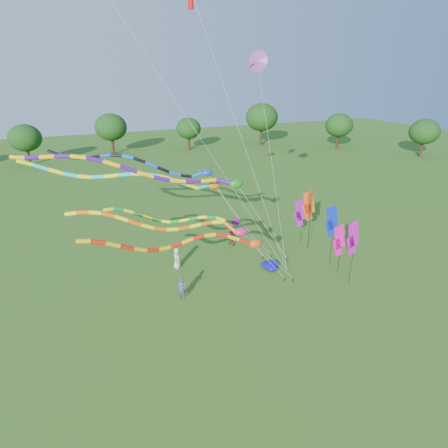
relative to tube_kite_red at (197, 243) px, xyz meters
name	(u,v)px	position (x,y,z in m)	size (l,w,h in m)	color
ground	(287,312)	(4.60, -3.47, -4.12)	(160.00, 160.00, 0.00)	#265C18
tree_ring	(255,200)	(5.52, 2.80, 1.16)	(114.46, 120.04, 9.40)	#382314
tube_kite_red	(197,243)	(0.00, 0.00, 0.00)	(13.50, 1.24, 6.17)	black
tube_kite_orange	(180,225)	(-0.40, 2.11, 0.46)	(13.38, 4.46, 6.47)	black
tube_kite_purple	(151,172)	(-1.22, 5.96, 3.16)	(17.99, 7.54, 9.39)	black
tube_kite_blue	(146,165)	(-1.36, 6.60, 3.56)	(14.10, 6.55, 9.22)	black
tube_kite_cyan	(145,179)	(-1.43, 7.03, 2.47)	(16.74, 4.27, 8.86)	black
tube_kite_green	(191,219)	(1.12, 4.42, -0.16)	(12.01, 2.22, 5.84)	black
delta_kite_high_c	(258,61)	(8.08, 7.89, 10.49)	(3.30, 8.46, 16.14)	black
banner_pole_violet	(299,213)	(10.95, 4.90, -1.40)	(1.16, 0.23, 3.98)	black
banner_pole_orange	(308,206)	(10.96, 3.78, -0.39)	(1.15, 0.35, 5.00)	black
banner_pole_magenta_a	(353,239)	(10.25, -2.27, -0.62)	(1.16, 0.21, 4.76)	black
banner_pole_blue_b	(332,222)	(10.81, 0.64, -0.57)	(1.16, 0.15, 4.82)	black
banner_pole_magenta_b	(339,241)	(10.46, -0.77, -1.46)	(1.16, 0.10, 3.92)	black
banner_pole_red	(310,205)	(10.96, 3.58, -0.23)	(1.09, 0.55, 5.16)	black
blue_nylon_heap	(272,265)	(6.71, 1.95, -3.92)	(1.33, 1.51, 0.46)	#0E0CA4
person_a	(177,258)	(0.03, 4.77, -3.31)	(0.79, 0.51, 1.62)	beige
person_b	(182,289)	(-0.94, 0.54, -3.34)	(0.57, 0.38, 1.57)	#3F4758
person_c	(231,236)	(5.50, 6.88, -3.32)	(0.78, 0.61, 1.60)	maroon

